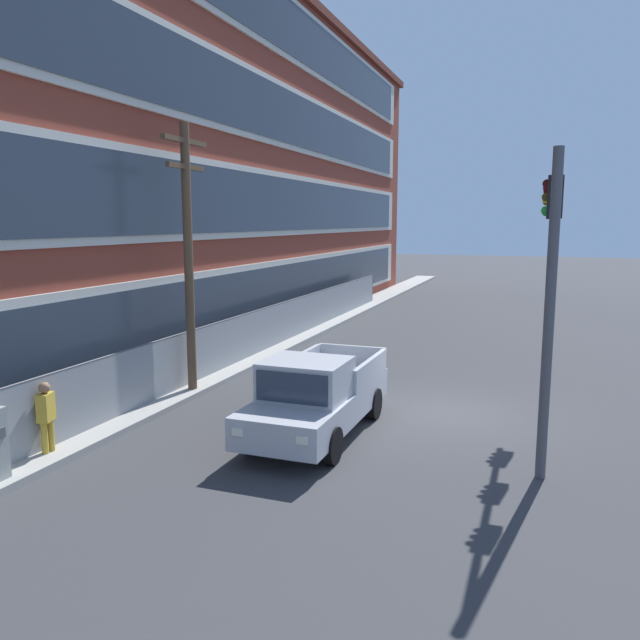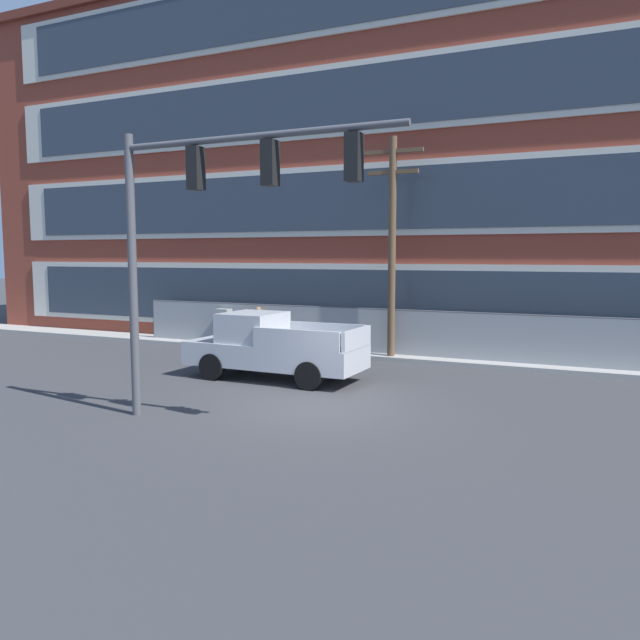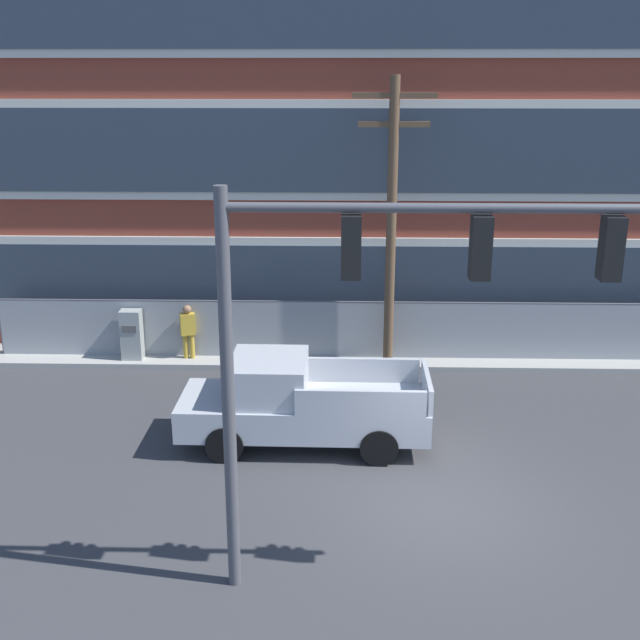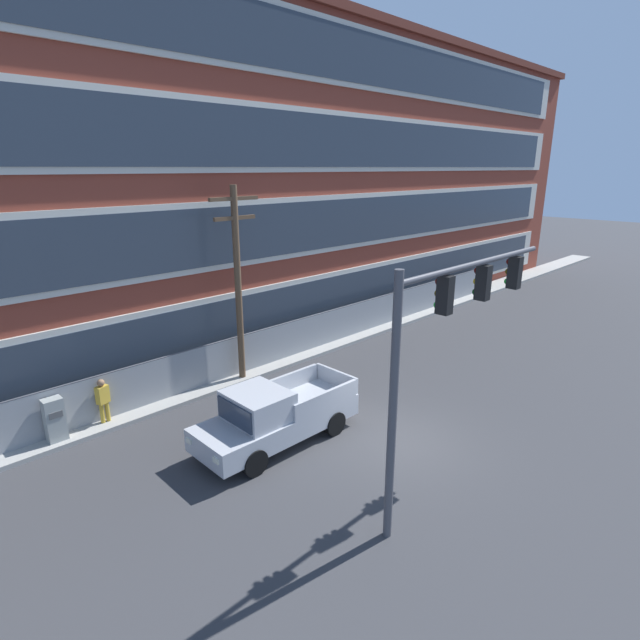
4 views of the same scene
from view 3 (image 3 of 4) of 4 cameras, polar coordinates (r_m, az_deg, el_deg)
name	(u,v)px [view 3 (image 3 of 4)]	position (r m, az deg, el deg)	size (l,w,h in m)	color
ground_plane	(442,511)	(15.57, 8.69, -13.26)	(160.00, 160.00, 0.00)	#38383A
sidewalk_building_side	(409,359)	(22.62, 6.34, -2.78)	(80.00, 1.65, 0.16)	#9E9B93
brick_mill_building	(563,76)	(26.79, 16.87, 16.29)	(53.54, 8.54, 15.23)	brown
chain_link_fence	(584,333)	(23.19, 18.26, -0.91)	(32.47, 0.06, 1.78)	gray
traffic_signal_mast	(370,304)	(11.46, 3.59, 1.16)	(6.59, 0.43, 6.38)	#4C4C51
pickup_truck_silver	(299,404)	(17.48, -1.53, -5.96)	(5.45, 2.14, 1.97)	#B2B5BA
utility_pole_near_corner	(392,214)	(21.04, 5.11, 7.50)	(2.12, 0.26, 7.73)	brown
electrical_cabinet	(132,337)	(22.70, -13.23, -1.20)	(0.57, 0.44, 1.56)	#939993
pedestrian_near_cabinet	(188,330)	(22.38, -9.37, -0.71)	(0.45, 0.35, 1.69)	#B7932D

